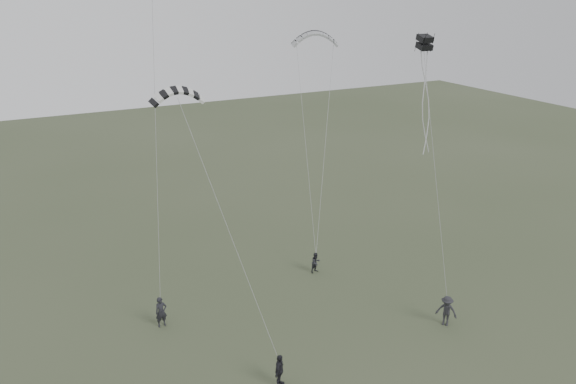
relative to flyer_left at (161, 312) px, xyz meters
name	(u,v)px	position (x,y,z in m)	size (l,w,h in m)	color
ground	(319,348)	(7.20, -6.17, -0.94)	(140.00, 140.00, 0.00)	#38422A
flyer_left	(161,312)	(0.00, 0.00, 0.00)	(0.69, 0.45, 1.89)	black
flyer_right	(316,263)	(11.43, 1.65, -0.20)	(0.72, 0.56, 1.48)	black
flyer_center	(280,371)	(3.87, -7.93, -0.04)	(1.05, 0.44, 1.80)	black
flyer_far	(446,311)	(15.05, -7.56, 0.01)	(1.23, 0.71, 1.91)	#242327
kite_pale_large	(315,33)	(15.88, 10.07, 14.60)	(3.61, 0.81, 1.51)	#95989A
kite_striped	(177,90)	(1.44, -1.50, 13.18)	(2.67, 0.67, 1.08)	black
kite_box	(425,42)	(15.66, -2.94, 15.00)	(0.74, 0.74, 0.76)	black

